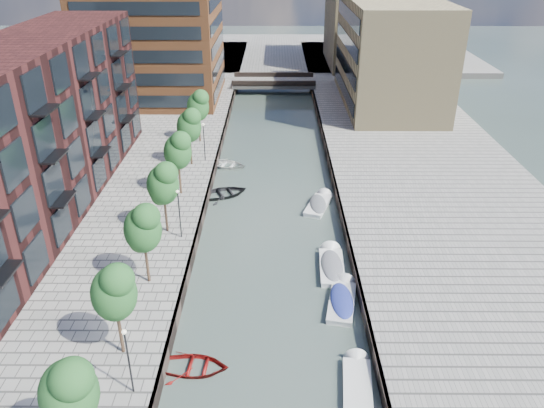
{
  "coord_description": "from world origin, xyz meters",
  "views": [
    {
      "loc": [
        0.21,
        -12.33,
        22.46
      ],
      "look_at": [
        0.0,
        24.89,
        3.5
      ],
      "focal_mm": 35.0,
      "sensor_mm": 36.0,
      "label": 1
    }
  ],
  "objects_px": {
    "sloop_4": "(224,196)",
    "tree_1": "(113,290)",
    "bridge": "(274,82)",
    "tree_6": "(198,105)",
    "tree_4": "(177,150)",
    "motorboat_3": "(342,299)",
    "tree_2": "(142,227)",
    "tree_5": "(189,125)",
    "sloop_2": "(194,369)",
    "tree_3": "(163,182)",
    "motorboat_2": "(357,381)",
    "sloop_3": "(226,166)",
    "motorboat_1": "(331,264)",
    "motorboat_4": "(319,204)",
    "car": "(354,107)",
    "tree_0": "(68,389)"
  },
  "relations": [
    {
      "from": "tree_2",
      "to": "sloop_3",
      "type": "height_order",
      "value": "tree_2"
    },
    {
      "from": "tree_2",
      "to": "tree_5",
      "type": "xyz_separation_m",
      "value": [
        0.0,
        21.0,
        0.0
      ]
    },
    {
      "from": "tree_2",
      "to": "tree_6",
      "type": "height_order",
      "value": "same"
    },
    {
      "from": "tree_6",
      "to": "motorboat_2",
      "type": "distance_m",
      "value": 39.03
    },
    {
      "from": "tree_0",
      "to": "tree_5",
      "type": "xyz_separation_m",
      "value": [
        0.0,
        35.0,
        0.0
      ]
    },
    {
      "from": "tree_1",
      "to": "motorboat_3",
      "type": "distance_m",
      "value": 15.52
    },
    {
      "from": "tree_4",
      "to": "motorboat_4",
      "type": "bearing_deg",
      "value": -2.52
    },
    {
      "from": "bridge",
      "to": "motorboat_4",
      "type": "distance_m",
      "value": 40.81
    },
    {
      "from": "bridge",
      "to": "sloop_4",
      "type": "relative_size",
      "value": 2.73
    },
    {
      "from": "tree_5",
      "to": "sloop_4",
      "type": "bearing_deg",
      "value": -55.28
    },
    {
      "from": "tree_1",
      "to": "tree_6",
      "type": "xyz_separation_m",
      "value": [
        0.0,
        35.0,
        0.0
      ]
    },
    {
      "from": "tree_3",
      "to": "motorboat_1",
      "type": "height_order",
      "value": "tree_3"
    },
    {
      "from": "sloop_3",
      "to": "motorboat_4",
      "type": "bearing_deg",
      "value": -117.75
    },
    {
      "from": "tree_4",
      "to": "tree_6",
      "type": "relative_size",
      "value": 1.0
    },
    {
      "from": "sloop_3",
      "to": "motorboat_3",
      "type": "relative_size",
      "value": 0.89
    },
    {
      "from": "tree_2",
      "to": "car",
      "type": "distance_m",
      "value": 44.27
    },
    {
      "from": "sloop_2",
      "to": "sloop_4",
      "type": "bearing_deg",
      "value": 4.83
    },
    {
      "from": "tree_4",
      "to": "motorboat_2",
      "type": "height_order",
      "value": "tree_4"
    },
    {
      "from": "tree_5",
      "to": "motorboat_3",
      "type": "bearing_deg",
      "value": -58.69
    },
    {
      "from": "sloop_2",
      "to": "car",
      "type": "height_order",
      "value": "car"
    },
    {
      "from": "sloop_4",
      "to": "tree_6",
      "type": "bearing_deg",
      "value": -7.71
    },
    {
      "from": "bridge",
      "to": "sloop_4",
      "type": "bearing_deg",
      "value": -96.97
    },
    {
      "from": "tree_3",
      "to": "car",
      "type": "distance_m",
      "value": 38.13
    },
    {
      "from": "bridge",
      "to": "motorboat_3",
      "type": "bearing_deg",
      "value": -84.95
    },
    {
      "from": "bridge",
      "to": "motorboat_2",
      "type": "relative_size",
      "value": 2.8
    },
    {
      "from": "motorboat_1",
      "to": "car",
      "type": "bearing_deg",
      "value": 80.04
    },
    {
      "from": "tree_5",
      "to": "sloop_2",
      "type": "xyz_separation_m",
      "value": [
        4.06,
        -28.37,
        -5.31
      ]
    },
    {
      "from": "sloop_2",
      "to": "sloop_4",
      "type": "xyz_separation_m",
      "value": [
        -0.26,
        22.89,
        0.0
      ]
    },
    {
      "from": "tree_0",
      "to": "sloop_3",
      "type": "height_order",
      "value": "tree_0"
    },
    {
      "from": "sloop_3",
      "to": "motorboat_1",
      "type": "xyz_separation_m",
      "value": [
        9.66,
        -19.43,
        0.21
      ]
    },
    {
      "from": "tree_3",
      "to": "motorboat_2",
      "type": "relative_size",
      "value": 1.28
    },
    {
      "from": "tree_0",
      "to": "motorboat_3",
      "type": "distance_m",
      "value": 19.35
    },
    {
      "from": "motorboat_1",
      "to": "tree_4",
      "type": "bearing_deg",
      "value": 140.6
    },
    {
      "from": "tree_5",
      "to": "sloop_3",
      "type": "bearing_deg",
      "value": 27.23
    },
    {
      "from": "tree_0",
      "to": "tree_1",
      "type": "distance_m",
      "value": 7.0
    },
    {
      "from": "tree_3",
      "to": "sloop_4",
      "type": "height_order",
      "value": "tree_3"
    },
    {
      "from": "tree_4",
      "to": "motorboat_1",
      "type": "relative_size",
      "value": 1.15
    },
    {
      "from": "car",
      "to": "sloop_2",
      "type": "bearing_deg",
      "value": -102.8
    },
    {
      "from": "sloop_2",
      "to": "motorboat_2",
      "type": "xyz_separation_m",
      "value": [
        9.3,
        -0.93,
        0.09
      ]
    },
    {
      "from": "bridge",
      "to": "tree_4",
      "type": "relative_size",
      "value": 2.18
    },
    {
      "from": "sloop_3",
      "to": "bridge",
      "type": "bearing_deg",
      "value": 7.38
    },
    {
      "from": "sloop_4",
      "to": "tree_1",
      "type": "bearing_deg",
      "value": 145.79
    },
    {
      "from": "sloop_4",
      "to": "motorboat_4",
      "type": "distance_m",
      "value": 9.28
    },
    {
      "from": "tree_3",
      "to": "tree_5",
      "type": "relative_size",
      "value": 1.0
    },
    {
      "from": "tree_6",
      "to": "motorboat_4",
      "type": "height_order",
      "value": "tree_6"
    },
    {
      "from": "tree_3",
      "to": "tree_4",
      "type": "height_order",
      "value": "same"
    },
    {
      "from": "sloop_2",
      "to": "motorboat_3",
      "type": "xyz_separation_m",
      "value": [
        9.29,
        6.42,
        0.2
      ]
    },
    {
      "from": "bridge",
      "to": "tree_3",
      "type": "height_order",
      "value": "tree_3"
    },
    {
      "from": "tree_0",
      "to": "sloop_4",
      "type": "distance_m",
      "value": 30.23
    },
    {
      "from": "motorboat_1",
      "to": "motorboat_3",
      "type": "relative_size",
      "value": 1.02
    }
  ]
}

